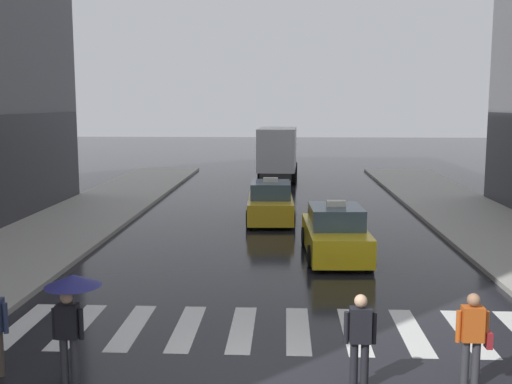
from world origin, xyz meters
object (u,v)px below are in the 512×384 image
Objects in this scene: pedestrian_with_umbrella at (71,299)px; pedestrian_plain_coat at (360,335)px; taxi_second at (270,203)px; box_truck at (278,152)px; pedestrian_with_handbag at (473,334)px; taxi_lead at (335,234)px.

pedestrian_with_umbrella is 1.18× the size of pedestrian_plain_coat.
taxi_second is 2.36× the size of pedestrian_with_umbrella.
pedestrian_plain_coat is (1.73, -28.39, -0.91)m from box_truck.
pedestrian_with_umbrella is 6.85m from pedestrian_with_handbag.
pedestrian_with_handbag is (1.60, -9.08, 0.21)m from taxi_lead.
box_truck reaches higher than pedestrian_with_handbag.
box_truck is (0.15, 13.21, 1.13)m from taxi_second.
taxi_second is 0.60× the size of box_truck.
taxi_lead is 9.23m from pedestrian_with_handbag.
box_truck is 4.61× the size of pedestrian_plain_coat.
taxi_second is 15.30m from pedestrian_plain_coat.
taxi_lead is at bearing 60.62° from pedestrian_with_umbrella.
pedestrian_with_umbrella is at bearing -178.38° from pedestrian_with_handbag.
taxi_lead is 2.37× the size of pedestrian_with_umbrella.
pedestrian_with_umbrella reaches higher than pedestrian_plain_coat.
taxi_lead is 9.24m from pedestrian_plain_coat.
taxi_lead is 2.79× the size of pedestrian_with_handbag.
box_truck is at bearing 97.35° from pedestrian_with_handbag.
pedestrian_with_umbrella reaches higher than pedestrian_with_handbag.
taxi_second reaches higher than pedestrian_with_handbag.
box_truck reaches higher than taxi_second.
pedestrian_with_umbrella is (-3.03, -15.23, 0.79)m from taxi_second.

